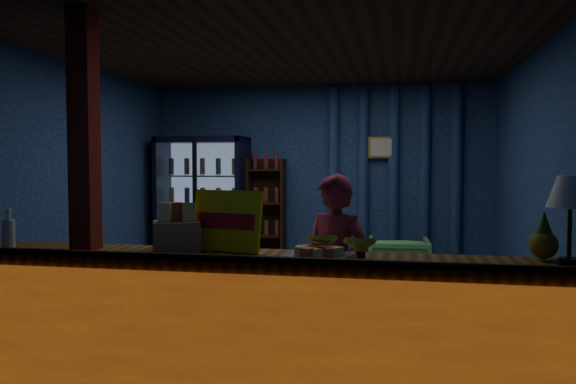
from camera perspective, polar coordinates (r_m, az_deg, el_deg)
name	(u,v)px	position (r m, az deg, el deg)	size (l,w,h in m)	color
ground	(288,318)	(5.73, 0.01, -12.71)	(4.60, 4.60, 0.00)	#515154
room_walls	(288,161)	(5.51, 0.01, 3.19)	(4.60, 4.60, 4.60)	navy
counter	(232,326)	(3.81, -5.69, -13.38)	(4.40, 0.57, 0.99)	brown
support_post	(85,199)	(4.10, -19.89, -0.68)	(0.16, 0.16, 2.60)	maroon
beverage_cooler	(205,207)	(7.80, -8.47, -1.57)	(1.20, 0.62, 1.90)	black
bottle_shelf	(267,218)	(7.71, -2.14, -2.63)	(0.50, 0.28, 1.60)	#32190F
curtain_folds	(393,182)	(7.55, 10.65, 1.05)	(1.74, 0.14, 2.50)	navy
framed_picture	(382,147)	(7.51, 9.54, 4.48)	(0.36, 0.04, 0.28)	gold
shopkeeper	(335,274)	(4.18, 4.78, -8.27)	(0.54, 0.35, 1.47)	maroon
green_chair	(399,265)	(6.88, 11.16, -7.27)	(0.71, 0.73, 0.66)	#63C261
side_table	(407,273)	(6.89, 12.00, -8.02)	(0.55, 0.42, 0.57)	#32190F
yellow_sign	(227,221)	(3.82, -6.26, -2.93)	(0.53, 0.22, 0.41)	#D7CD0B
snack_box_left	(177,234)	(3.90, -11.22, -4.18)	(0.39, 0.36, 0.33)	#9E6E4C
snack_box_centre	(177,235)	(3.97, -11.20, -4.28)	(0.30, 0.26, 0.29)	#9E6E4C
pastry_tray	(320,255)	(3.53, 3.24, -6.37)	(0.46, 0.46, 0.08)	silver
banana_bunches	(341,244)	(3.64, 5.43, -5.28)	(0.47, 0.28, 0.16)	gold
table_lamp	(570,195)	(3.66, 26.77, -0.31)	(0.27, 0.27, 0.52)	black
pineapple	(544,240)	(3.79, 24.54, -4.49)	(0.17, 0.17, 0.30)	olive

